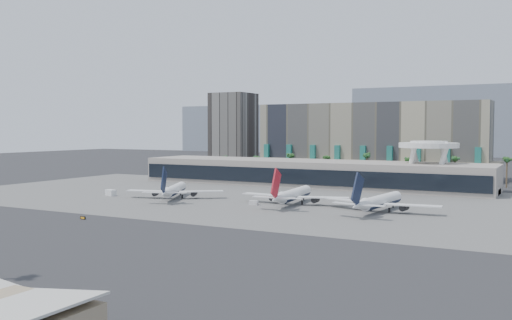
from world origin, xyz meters
The scene contains 14 objects.
ground centered at (0.00, 0.00, 0.00)m, with size 900.00×900.00×0.00m, color #232326.
apron_pad centered at (0.00, 55.00, 0.03)m, with size 260.00×130.00×0.06m, color #5B5B59.
mountain_ridge centered at (27.88, 470.00, 29.89)m, with size 680.00×60.00×70.00m.
hotel centered at (10.00, 174.41, 16.81)m, with size 140.00×30.00×42.00m.
office_tower centered at (-95.00, 200.00, 22.94)m, with size 30.00×30.00×52.00m.
terminal centered at (0.00, 109.84, 6.52)m, with size 170.00×32.50×14.50m.
saucer_structure centered at (55.00, 116.00, 18.45)m, with size 26.00×26.00×21.89m.
palm_row centered at (7.00, 145.00, 10.50)m, with size 157.80×2.80×13.10m.
airliner_left centered at (-26.04, 36.73, 3.47)m, with size 36.17×37.24×13.75m.
airliner_centre centered at (22.19, 42.80, 3.63)m, with size 40.35×41.69×14.40m.
airliner_right centered at (54.79, 39.33, 3.60)m, with size 39.91×41.27×14.26m.
service_vehicle_a centered at (-54.47, 32.35, 1.23)m, with size 5.05×2.47×2.47m, color silver.
service_vehicle_b centered at (10.29, 34.97, 0.81)m, with size 3.14×1.80×1.62m, color silver.
taxiway_sign centered at (-19.71, -17.74, 0.46)m, with size 2.04×0.36×0.92m.
Camera 1 is at (106.72, -143.22, 27.24)m, focal length 40.00 mm.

